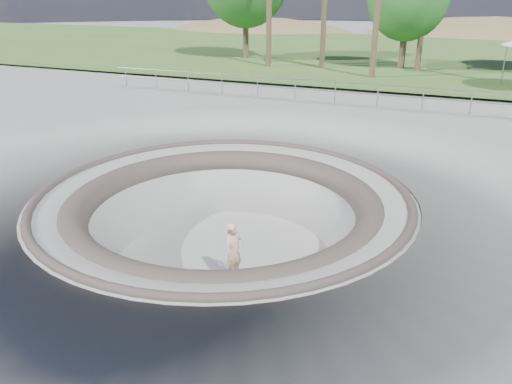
# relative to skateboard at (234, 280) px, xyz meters

# --- Properties ---
(ground) EXTENTS (180.00, 180.00, 0.00)m
(ground) POSITION_rel_skateboard_xyz_m (-0.86, 1.22, 1.83)
(ground) COLOR gray
(ground) RESTS_ON ground
(skate_bowl) EXTENTS (14.00, 14.00, 4.10)m
(skate_bowl) POSITION_rel_skateboard_xyz_m (-0.86, 1.22, 0.00)
(skate_bowl) COLOR gray
(skate_bowl) RESTS_ON ground
(grass_strip) EXTENTS (180.00, 36.00, 0.12)m
(grass_strip) POSITION_rel_skateboard_xyz_m (-0.86, 35.22, 2.05)
(grass_strip) COLOR #415B24
(grass_strip) RESTS_ON ground
(distant_hills) EXTENTS (103.20, 45.00, 28.60)m
(distant_hills) POSITION_rel_skateboard_xyz_m (2.92, 58.39, -5.19)
(distant_hills) COLOR brown
(distant_hills) RESTS_ON ground
(safety_railing) EXTENTS (25.00, 0.06, 1.03)m
(safety_railing) POSITION_rel_skateboard_xyz_m (-0.86, 13.22, 2.52)
(safety_railing) COLOR gray
(safety_railing) RESTS_ON ground
(skateboard) EXTENTS (0.86, 0.37, 0.09)m
(skateboard) POSITION_rel_skateboard_xyz_m (0.00, 0.00, 0.00)
(skateboard) COLOR brown
(skateboard) RESTS_ON ground
(skater) EXTENTS (0.52, 0.67, 1.61)m
(skater) POSITION_rel_skateboard_xyz_m (0.00, -0.00, 0.83)
(skater) COLOR #DAA98D
(skater) RESTS_ON skateboard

